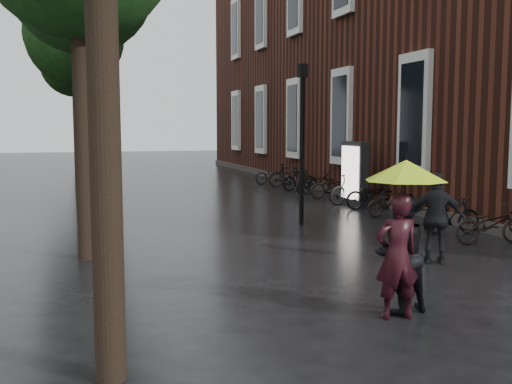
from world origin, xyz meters
name	(u,v)px	position (x,y,z in m)	size (l,w,h in m)	color
ground	(497,370)	(0.00, 0.00, 0.00)	(120.00, 120.00, 0.00)	black
brick_building	(406,53)	(10.47, 19.46, 5.99)	(10.20, 33.20, 12.00)	#38160F
street_trees	(77,13)	(-3.99, 15.91, 6.34)	(4.33, 34.03, 8.91)	black
person_burgundy	(397,256)	(-0.13, 1.90, 0.87)	(0.63, 0.41, 1.73)	black
person_black	(400,254)	(0.05, 2.12, 0.84)	(0.82, 0.64, 1.69)	black
lime_umbrella	(406,170)	(0.05, 2.03, 2.02)	(1.14, 1.14, 1.68)	black
pedestrian_walking	(437,218)	(2.33, 4.63, 0.88)	(1.03, 0.43, 1.75)	black
parked_bicycles	(347,190)	(4.65, 13.36, 0.46)	(2.11, 15.45, 1.04)	black
ad_lightbox	(354,174)	(4.59, 12.70, 1.07)	(0.32, 1.42, 2.13)	black
lamp_post	(302,128)	(1.55, 9.70, 2.58)	(0.22, 0.22, 4.26)	black
cycle_sign	(115,149)	(-2.78, 17.73, 1.78)	(0.14, 0.49, 2.69)	#262628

